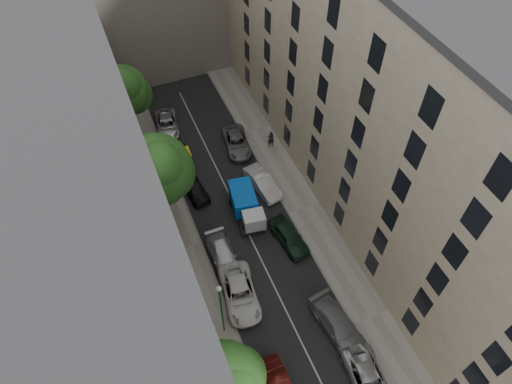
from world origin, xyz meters
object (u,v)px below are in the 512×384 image
car_left_3 (223,256)px  tarp_truck (246,205)px  pedestrian (271,139)px  car_right_0 (369,381)px  car_left_5 (183,161)px  car_right_4 (237,142)px  car_right_2 (289,237)px  car_left_2 (240,293)px  car_left_4 (194,188)px  car_left_6 (167,124)px  car_right_1 (338,325)px  lamp_post (221,305)px  car_right_3 (263,183)px  tree_far (124,93)px  tree_mid (158,173)px

car_left_3 → tarp_truck: bearing=47.7°
pedestrian → car_right_0: bearing=89.5°
car_left_5 → pedestrian: pedestrian is taller
car_right_4 → pedestrian: bearing=-12.7°
car_right_2 → car_left_5: bearing=108.2°
car_left_2 → car_right_0: car_left_2 is taller
car_left_4 → pedestrian: size_ratio=2.18×
tarp_truck → car_left_6: tarp_truck is taller
car_right_2 → car_right_4: 12.03m
car_right_1 → lamp_post: 8.85m
tarp_truck → car_right_3: size_ratio=1.12×
car_left_6 → tree_far: bearing=-163.7°
car_right_3 → car_left_3: bearing=-144.8°
car_left_3 → pedestrian: size_ratio=2.58×
car_right_3 → tree_mid: size_ratio=0.47×
car_left_3 → tree_far: 17.52m
car_left_5 → car_right_1: (5.60, -19.80, 0.05)m
tarp_truck → car_left_5: (-3.40, 7.54, -0.54)m
car_left_2 → car_right_3: bearing=65.7°
tree_mid → tree_far: 11.31m
tree_far → tarp_truck: bearing=-62.2°
car_right_0 → tree_far: bearing=113.5°
tarp_truck → car_left_5: 8.29m
pedestrian → car_left_4: bearing=25.1°
car_right_0 → car_right_1: car_right_1 is taller
tree_mid → pedestrian: 14.01m
car_right_3 → car_right_2: bearing=-101.9°
car_right_1 → tarp_truck: bearing=92.3°
car_right_0 → car_right_4: bearing=96.5°
car_left_2 → lamp_post: (-1.99, -1.99, 3.41)m
car_right_3 → car_left_5: bearing=127.9°
car_right_4 → car_left_6: bearing=145.6°
car_left_6 → car_right_2: (5.60, -17.20, 0.09)m
car_left_6 → car_right_3: bearing=-52.6°
tree_mid → car_left_4: bearing=39.6°
car_left_6 → tree_mid: 13.46m
car_left_6 → car_right_1: bearing=-68.3°
car_left_6 → car_right_2: bearing=-62.7°
car_right_1 → tree_mid: size_ratio=0.53×
car_left_2 → lamp_post: lamp_post is taller
car_left_6 → car_right_4: bearing=-33.4°
car_left_6 → car_right_2: car_right_2 is taller
car_left_4 → car_right_1: (5.60, -16.20, 0.06)m
car_left_5 → car_right_3: size_ratio=0.92×
car_left_6 → tree_far: tree_far is taller
car_left_2 → car_left_5: size_ratio=1.28×
tree_mid → pedestrian: bearing=24.4°
car_right_0 → car_right_3: 18.60m
car_right_0 → car_left_3: bearing=120.1°
car_left_5 → lamp_post: bearing=-95.1°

